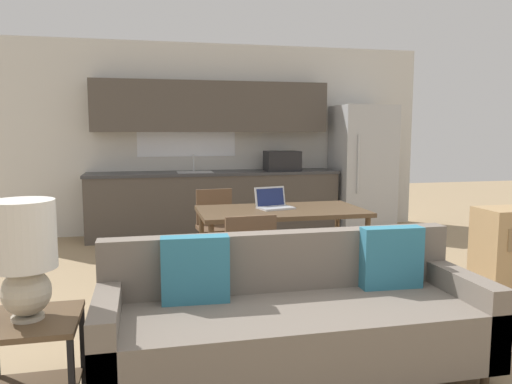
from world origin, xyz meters
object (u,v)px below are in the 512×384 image
object	(u,v)px
dining_chair_far_left	(217,223)
laptop	(273,203)
dining_table	(281,216)
table_lamp	(24,252)
dining_chair_near_left	(247,258)
couch	(293,319)
refrigerator	(362,168)
side_table	(30,350)

from	to	relation	value
dining_chair_far_left	laptop	world-z (taller)	laptop
dining_table	dining_chair_far_left	distance (m)	0.94
table_lamp	dining_chair_near_left	world-z (taller)	table_lamp
couch	table_lamp	xyz separation A→B (m)	(-1.45, -0.12, 0.52)
couch	laptop	xyz separation A→B (m)	(0.36, 1.83, 0.44)
dining_table	laptop	size ratio (longest dim) A/B	4.22
refrigerator	dining_chair_far_left	distance (m)	2.88
couch	dining_chair_near_left	world-z (taller)	couch
side_table	laptop	world-z (taller)	laptop
refrigerator	laptop	world-z (taller)	refrigerator
table_lamp	side_table	bearing A→B (deg)	-13.30
dining_table	refrigerator	bearing A→B (deg)	50.74
couch	refrigerator	bearing A→B (deg)	60.46
dining_chair_near_left	side_table	bearing A→B (deg)	35.23
couch	table_lamp	world-z (taller)	table_lamp
refrigerator	side_table	size ratio (longest dim) A/B	3.55
side_table	table_lamp	bearing A→B (deg)	166.70
laptop	table_lamp	bearing A→B (deg)	-145.92
dining_table	side_table	distance (m)	2.66
dining_chair_far_left	dining_table	bearing A→B (deg)	-61.84
couch	dining_chair_far_left	distance (m)	2.52
couch	laptop	distance (m)	1.92
couch	table_lamp	bearing A→B (deg)	-175.19
refrigerator	dining_chair_near_left	distance (m)	3.91
table_lamp	laptop	size ratio (longest dim) A/B	1.66
refrigerator	dining_chair_far_left	bearing A→B (deg)	-147.23
couch	dining_chair_far_left	size ratio (longest dim) A/B	2.74
dining_chair_far_left	laptop	xyz separation A→B (m)	(0.45, -0.68, 0.31)
refrigerator	couch	distance (m)	4.69
dining_table	dining_chair_near_left	world-z (taller)	dining_chair_near_left
couch	side_table	xyz separation A→B (m)	(-1.45, -0.12, 0.01)
couch	side_table	world-z (taller)	couch
refrigerator	dining_table	bearing A→B (deg)	-129.26
refrigerator	table_lamp	world-z (taller)	refrigerator
couch	laptop	world-z (taller)	laptop
table_lamp	refrigerator	bearing A→B (deg)	48.07
side_table	laptop	bearing A→B (deg)	47.26
table_lamp	dining_chair_far_left	distance (m)	2.99
dining_chair_near_left	dining_chair_far_left	size ratio (longest dim) A/B	1.00
dining_table	dining_chair_near_left	xyz separation A→B (m)	(-0.50, -0.76, -0.20)
side_table	laptop	distance (m)	2.70
dining_table	laptop	bearing A→B (deg)	122.69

